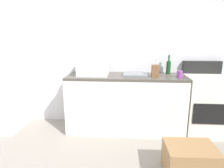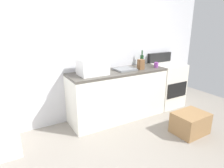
{
  "view_description": "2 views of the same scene",
  "coord_description": "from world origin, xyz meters",
  "px_view_note": "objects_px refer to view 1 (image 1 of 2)",
  "views": [
    {
      "loc": [
        0.32,
        -1.87,
        1.49
      ],
      "look_at": [
        0.12,
        0.84,
        0.84
      ],
      "focal_mm": 32.46,
      "sensor_mm": 36.0,
      "label": 1
    },
    {
      "loc": [
        -1.5,
        -1.69,
        1.71
      ],
      "look_at": [
        0.0,
        0.9,
        0.78
      ],
      "focal_mm": 31.53,
      "sensor_mm": 36.0,
      "label": 2
    }
  ],
  "objects_px": {
    "microwave": "(93,66)",
    "knife_block": "(155,71)",
    "coffee_mug": "(180,74)",
    "wine_bottle": "(168,67)",
    "cardboard_box_large": "(190,161)",
    "stove_oven": "(204,104)"
  },
  "relations": [
    {
      "from": "microwave",
      "to": "cardboard_box_large",
      "type": "distance_m",
      "value": 1.82
    },
    {
      "from": "microwave",
      "to": "stove_oven",
      "type": "bearing_deg",
      "value": 0.93
    },
    {
      "from": "stove_oven",
      "to": "knife_block",
      "type": "xyz_separation_m",
      "value": [
        -0.79,
        -0.1,
        0.52
      ]
    },
    {
      "from": "wine_bottle",
      "to": "cardboard_box_large",
      "type": "xyz_separation_m",
      "value": [
        0.04,
        -1.25,
        -0.84
      ]
    },
    {
      "from": "microwave",
      "to": "coffee_mug",
      "type": "relative_size",
      "value": 4.6
    },
    {
      "from": "stove_oven",
      "to": "cardboard_box_large",
      "type": "bearing_deg",
      "value": -115.21
    },
    {
      "from": "cardboard_box_large",
      "to": "stove_oven",
      "type": "bearing_deg",
      "value": 64.79
    },
    {
      "from": "coffee_mug",
      "to": "knife_block",
      "type": "bearing_deg",
      "value": 176.21
    },
    {
      "from": "stove_oven",
      "to": "wine_bottle",
      "type": "height_order",
      "value": "wine_bottle"
    },
    {
      "from": "stove_oven",
      "to": "cardboard_box_large",
      "type": "distance_m",
      "value": 1.22
    },
    {
      "from": "microwave",
      "to": "wine_bottle",
      "type": "distance_m",
      "value": 1.2
    },
    {
      "from": "knife_block",
      "to": "coffee_mug",
      "type": "bearing_deg",
      "value": -3.79
    },
    {
      "from": "cardboard_box_large",
      "to": "coffee_mug",
      "type": "bearing_deg",
      "value": 85.92
    },
    {
      "from": "cardboard_box_large",
      "to": "microwave",
      "type": "bearing_deg",
      "value": 139.27
    },
    {
      "from": "microwave",
      "to": "wine_bottle",
      "type": "xyz_separation_m",
      "value": [
        1.18,
        0.21,
        -0.03
      ]
    },
    {
      "from": "stove_oven",
      "to": "wine_bottle",
      "type": "relative_size",
      "value": 3.67
    },
    {
      "from": "wine_bottle",
      "to": "knife_block",
      "type": "bearing_deg",
      "value": -130.91
    },
    {
      "from": "coffee_mug",
      "to": "cardboard_box_large",
      "type": "bearing_deg",
      "value": -94.08
    },
    {
      "from": "knife_block",
      "to": "wine_bottle",
      "type": "bearing_deg",
      "value": 49.09
    },
    {
      "from": "microwave",
      "to": "knife_block",
      "type": "height_order",
      "value": "microwave"
    },
    {
      "from": "microwave",
      "to": "coffee_mug",
      "type": "bearing_deg",
      "value": -4.45
    },
    {
      "from": "microwave",
      "to": "knife_block",
      "type": "distance_m",
      "value": 0.93
    }
  ]
}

